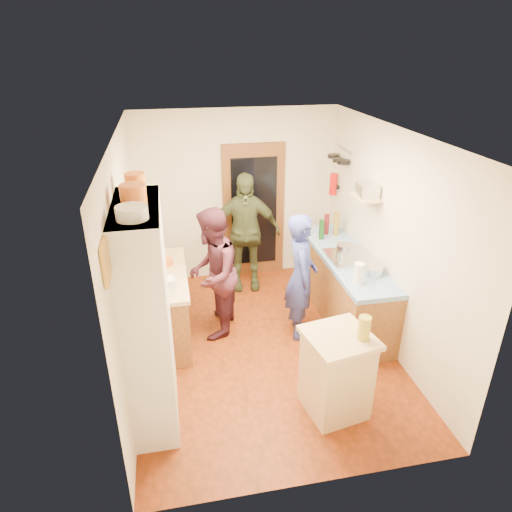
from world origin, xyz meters
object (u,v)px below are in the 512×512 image
object	(u,v)px
hutch_body	(148,316)
island_base	(336,375)
person_hob	(304,277)
right_counter_base	(343,287)
person_back	(245,232)
person_left	(216,273)

from	to	relation	value
hutch_body	island_base	bearing A→B (deg)	-12.50
hutch_body	person_hob	xyz separation A→B (m)	(1.83, 0.97, -0.29)
right_counter_base	person_back	size ratio (longest dim) A/B	1.23
hutch_body	person_left	xyz separation A→B (m)	(0.78, 1.26, -0.26)
right_counter_base	island_base	bearing A→B (deg)	-113.29
island_base	person_hob	xyz separation A→B (m)	(0.06, 1.37, 0.38)
hutch_body	person_hob	bearing A→B (deg)	28.02
right_counter_base	person_left	bearing A→B (deg)	-178.59
island_base	person_hob	world-z (taller)	person_hob
right_counter_base	person_hob	bearing A→B (deg)	-154.05
island_base	person_back	distance (m)	2.81
person_hob	right_counter_base	bearing A→B (deg)	-54.35
island_base	person_left	distance (m)	1.97
person_hob	person_left	world-z (taller)	person_left
hutch_body	person_left	world-z (taller)	hutch_body
right_counter_base	island_base	xyz separation A→B (m)	(-0.73, -1.69, 0.01)
right_counter_base	island_base	size ratio (longest dim) A/B	2.56
right_counter_base	person_hob	size ratio (longest dim) A/B	1.35
island_base	person_hob	bearing A→B (deg)	87.62
hutch_body	person_hob	world-z (taller)	hutch_body
person_back	person_hob	bearing A→B (deg)	-63.75
hutch_body	island_base	xyz separation A→B (m)	(1.77, -0.39, -0.67)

